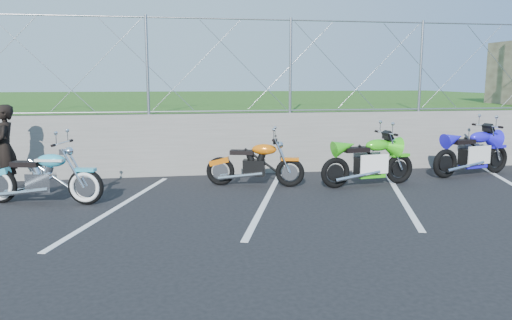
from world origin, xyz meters
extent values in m
plane|color=black|center=(0.00, 0.00, 0.00)|extent=(90.00, 90.00, 0.00)
cube|color=#63635F|center=(0.00, 3.50, 0.65)|extent=(30.00, 0.22, 1.30)
cube|color=#214A13|center=(0.00, 13.50, 0.65)|extent=(30.00, 20.00, 1.30)
cylinder|color=gray|center=(0.00, 3.50, 3.25)|extent=(28.00, 0.03, 0.03)
cylinder|color=gray|center=(0.00, 3.50, 1.35)|extent=(28.00, 0.03, 0.03)
cube|color=silver|center=(-2.40, 1.00, 0.00)|extent=(1.49, 4.31, 0.01)
cube|color=silver|center=(0.00, 1.00, 0.00)|extent=(1.49, 4.31, 0.01)
cube|color=silver|center=(2.40, 1.00, 0.00)|extent=(1.49, 4.31, 0.01)
torus|color=black|center=(-4.36, 1.55, 0.30)|extent=(0.60, 0.24, 0.59)
torus|color=black|center=(-2.94, 1.19, 0.30)|extent=(0.60, 0.24, 0.59)
cube|color=silver|center=(-3.67, 1.37, 0.36)|extent=(0.46, 0.35, 0.31)
ellipsoid|color=#32AAC8|center=(-3.48, 1.32, 0.72)|extent=(0.52, 0.33, 0.21)
cube|color=black|center=(-3.89, 1.43, 0.66)|extent=(0.49, 0.32, 0.08)
cube|color=#32AAC8|center=(-2.94, 1.19, 0.58)|extent=(0.37, 0.22, 0.05)
cylinder|color=silver|center=(-3.28, 1.27, 1.01)|extent=(0.19, 0.63, 0.03)
torus|color=black|center=(-0.64, 2.32, 0.27)|extent=(0.56, 0.24, 0.55)
torus|color=black|center=(0.64, 1.95, 0.27)|extent=(0.56, 0.24, 0.55)
cube|color=black|center=(-0.02, 2.14, 0.35)|extent=(0.46, 0.35, 0.30)
ellipsoid|color=#D7650C|center=(0.17, 2.09, 0.71)|extent=(0.51, 0.34, 0.21)
cube|color=black|center=(-0.24, 2.20, 0.65)|extent=(0.48, 0.33, 0.08)
cube|color=#D7650C|center=(0.64, 1.95, 0.53)|extent=(0.36, 0.22, 0.05)
cylinder|color=silver|center=(0.35, 2.03, 0.92)|extent=(0.20, 0.62, 0.02)
torus|color=black|center=(1.45, 1.70, 0.29)|extent=(0.59, 0.19, 0.58)
torus|color=black|center=(2.81, 1.89, 0.29)|extent=(0.59, 0.19, 0.58)
cube|color=black|center=(2.11, 1.79, 0.39)|extent=(0.48, 0.33, 0.33)
ellipsoid|color=green|center=(2.32, 1.82, 0.78)|extent=(0.54, 0.31, 0.23)
cube|color=black|center=(1.86, 1.76, 0.71)|extent=(0.51, 0.30, 0.09)
cube|color=green|center=(2.81, 1.89, 0.56)|extent=(0.39, 0.20, 0.06)
cylinder|color=silver|center=(2.49, 1.85, 1.00)|extent=(0.13, 0.70, 0.03)
torus|color=black|center=(3.98, 2.23, 0.30)|extent=(0.62, 0.25, 0.61)
torus|color=black|center=(5.38, 2.57, 0.30)|extent=(0.62, 0.25, 0.61)
cube|color=black|center=(4.66, 2.40, 0.40)|extent=(0.52, 0.38, 0.34)
ellipsoid|color=#1E17DB|center=(4.88, 2.45, 0.81)|extent=(0.58, 0.36, 0.23)
cube|color=black|center=(4.41, 2.34, 0.74)|extent=(0.55, 0.35, 0.09)
cube|color=#1E17DB|center=(5.38, 2.57, 0.59)|extent=(0.41, 0.24, 0.06)
cylinder|color=silver|center=(5.05, 2.49, 1.04)|extent=(0.20, 0.71, 0.03)
imported|color=black|center=(-4.52, 2.49, 0.79)|extent=(0.48, 0.64, 1.57)
camera|label=1|loc=(-1.56, -7.06, 2.02)|focal=35.00mm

